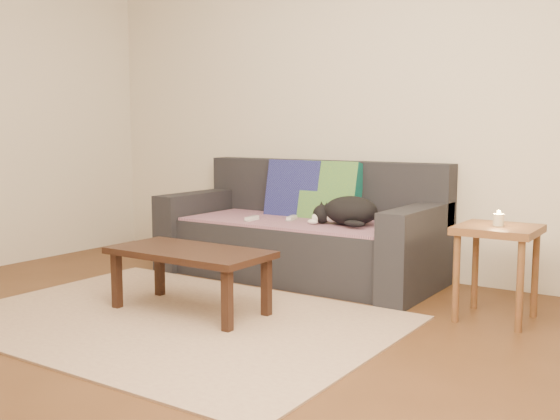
{
  "coord_description": "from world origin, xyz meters",
  "views": [
    {
      "loc": [
        2.58,
        -2.6,
        1.11
      ],
      "look_at": [
        0.05,
        1.2,
        0.55
      ],
      "focal_mm": 42.0,
      "sensor_mm": 36.0,
      "label": 1
    }
  ],
  "objects_px": {
    "wii_remote_a": "(292,218)",
    "wii_remote_b": "(252,218)",
    "coffee_table": "(190,257)",
    "side_table": "(498,242)",
    "cat": "(348,211)",
    "sofa": "(302,236)"
  },
  "relations": [
    {
      "from": "coffee_table",
      "to": "side_table",
      "type": "bearing_deg",
      "value": 29.45
    },
    {
      "from": "wii_remote_b",
      "to": "side_table",
      "type": "relative_size",
      "value": 0.27
    },
    {
      "from": "wii_remote_b",
      "to": "side_table",
      "type": "height_order",
      "value": "side_table"
    },
    {
      "from": "sofa",
      "to": "cat",
      "type": "height_order",
      "value": "sofa"
    },
    {
      "from": "cat",
      "to": "wii_remote_b",
      "type": "bearing_deg",
      "value": -143.49
    },
    {
      "from": "sofa",
      "to": "cat",
      "type": "distance_m",
      "value": 0.51
    },
    {
      "from": "wii_remote_b",
      "to": "cat",
      "type": "bearing_deg",
      "value": -80.56
    },
    {
      "from": "wii_remote_a",
      "to": "side_table",
      "type": "bearing_deg",
      "value": -113.38
    },
    {
      "from": "cat",
      "to": "coffee_table",
      "type": "bearing_deg",
      "value": -90.07
    },
    {
      "from": "side_table",
      "to": "coffee_table",
      "type": "relative_size",
      "value": 0.56
    },
    {
      "from": "sofa",
      "to": "wii_remote_b",
      "type": "height_order",
      "value": "sofa"
    },
    {
      "from": "wii_remote_a",
      "to": "wii_remote_b",
      "type": "height_order",
      "value": "same"
    },
    {
      "from": "wii_remote_b",
      "to": "wii_remote_a",
      "type": "bearing_deg",
      "value": -56.9
    },
    {
      "from": "wii_remote_b",
      "to": "side_table",
      "type": "distance_m",
      "value": 1.82
    },
    {
      "from": "sofa",
      "to": "coffee_table",
      "type": "distance_m",
      "value": 1.24
    },
    {
      "from": "sofa",
      "to": "side_table",
      "type": "xyz_separation_m",
      "value": [
        1.55,
        -0.35,
        0.15
      ]
    },
    {
      "from": "cat",
      "to": "wii_remote_b",
      "type": "height_order",
      "value": "cat"
    },
    {
      "from": "wii_remote_a",
      "to": "coffee_table",
      "type": "distance_m",
      "value": 1.15
    },
    {
      "from": "sofa",
      "to": "cat",
      "type": "relative_size",
      "value": 3.95
    },
    {
      "from": "sofa",
      "to": "wii_remote_a",
      "type": "distance_m",
      "value": 0.18
    },
    {
      "from": "wii_remote_a",
      "to": "coffee_table",
      "type": "height_order",
      "value": "wii_remote_a"
    },
    {
      "from": "sofa",
      "to": "side_table",
      "type": "distance_m",
      "value": 1.6
    }
  ]
}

